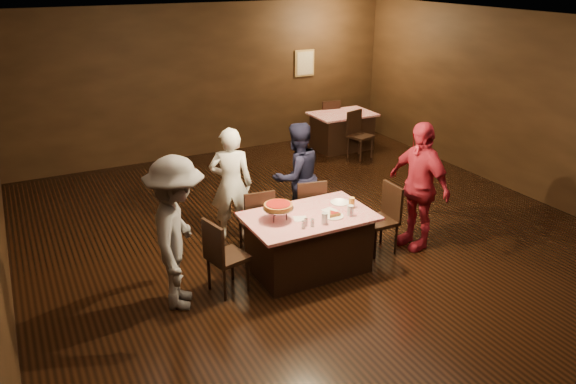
% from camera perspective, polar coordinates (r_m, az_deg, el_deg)
% --- Properties ---
extents(room, '(10.00, 10.04, 3.02)m').
position_cam_1_polar(room, '(6.99, 5.49, 9.28)').
color(room, black).
rests_on(room, ground).
extents(main_table, '(1.60, 1.00, 0.77)m').
position_cam_1_polar(main_table, '(7.20, 2.09, -5.15)').
color(main_table, '#B60C1F').
rests_on(main_table, ground).
extents(back_table, '(1.30, 0.90, 0.77)m').
position_cam_1_polar(back_table, '(12.04, 5.50, 6.19)').
color(back_table, '#AA0B1D').
rests_on(back_table, ground).
extents(chair_far_left, '(0.46, 0.46, 0.95)m').
position_cam_1_polar(chair_far_left, '(7.60, -3.30, -2.86)').
color(chair_far_left, black).
rests_on(chair_far_left, ground).
extents(chair_far_right, '(0.49, 0.49, 0.95)m').
position_cam_1_polar(chair_far_right, '(7.92, 1.99, -1.74)').
color(chair_far_right, black).
rests_on(chair_far_right, ground).
extents(chair_end_left, '(0.50, 0.50, 0.95)m').
position_cam_1_polar(chair_end_left, '(6.74, -6.15, -6.41)').
color(chair_end_left, black).
rests_on(chair_end_left, ground).
extents(chair_end_right, '(0.42, 0.42, 0.95)m').
position_cam_1_polar(chair_end_right, '(7.70, 9.28, -2.78)').
color(chair_end_right, black).
rests_on(chair_end_right, ground).
extents(chair_back_near, '(0.51, 0.51, 0.95)m').
position_cam_1_polar(chair_back_near, '(11.46, 7.39, 5.74)').
color(chair_back_near, black).
rests_on(chair_back_near, ground).
extents(chair_back_far, '(0.47, 0.47, 0.95)m').
position_cam_1_polar(chair_back_far, '(12.51, 4.04, 7.28)').
color(chair_back_far, black).
rests_on(chair_back_far, ground).
extents(diner_white_jacket, '(0.71, 0.60, 1.65)m').
position_cam_1_polar(diner_white_jacket, '(7.88, -5.80, 0.76)').
color(diner_white_jacket, white).
rests_on(diner_white_jacket, ground).
extents(diner_navy_hoodie, '(0.86, 0.71, 1.62)m').
position_cam_1_polar(diner_navy_hoodie, '(8.16, 0.91, 1.55)').
color(diner_navy_hoodie, black).
rests_on(diner_navy_hoodie, ground).
extents(diner_grey_knit, '(1.07, 1.33, 1.80)m').
position_cam_1_polar(diner_grey_knit, '(6.38, -11.17, -4.20)').
color(diner_grey_knit, slate).
rests_on(diner_grey_knit, ground).
extents(diner_red_shirt, '(0.55, 1.09, 1.79)m').
position_cam_1_polar(diner_red_shirt, '(7.82, 13.11, 0.64)').
color(diner_red_shirt, '#AE2036').
rests_on(diner_red_shirt, ground).
extents(pizza_stand, '(0.38, 0.38, 0.22)m').
position_cam_1_polar(pizza_stand, '(6.82, -0.99, -1.46)').
color(pizza_stand, black).
rests_on(pizza_stand, main_table).
extents(plate_with_slice, '(0.25, 0.25, 0.06)m').
position_cam_1_polar(plate_with_slice, '(6.99, 4.64, -2.33)').
color(plate_with_slice, white).
rests_on(plate_with_slice, main_table).
extents(plate_empty, '(0.25, 0.25, 0.01)m').
position_cam_1_polar(plate_empty, '(7.40, 5.29, -1.07)').
color(plate_empty, white).
rests_on(plate_empty, main_table).
extents(glass_front_left, '(0.08, 0.08, 0.14)m').
position_cam_1_polar(glass_front_left, '(6.78, 3.74, -2.68)').
color(glass_front_left, silver).
rests_on(glass_front_left, main_table).
extents(glass_front_right, '(0.08, 0.08, 0.14)m').
position_cam_1_polar(glass_front_right, '(7.02, 6.35, -1.89)').
color(glass_front_right, silver).
rests_on(glass_front_right, main_table).
extents(glass_amber, '(0.08, 0.08, 0.14)m').
position_cam_1_polar(glass_amber, '(7.25, 6.48, -1.09)').
color(glass_amber, '#BF7F26').
rests_on(glass_amber, main_table).
extents(condiments, '(0.17, 0.10, 0.09)m').
position_cam_1_polar(condiments, '(6.70, 1.97, -3.18)').
color(condiments, silver).
rests_on(condiments, main_table).
extents(napkin_center, '(0.19, 0.19, 0.01)m').
position_cam_1_polar(napkin_center, '(7.16, 4.23, -1.88)').
color(napkin_center, white).
rests_on(napkin_center, main_table).
extents(napkin_left, '(0.21, 0.21, 0.01)m').
position_cam_1_polar(napkin_left, '(6.92, 1.25, -2.73)').
color(napkin_left, white).
rests_on(napkin_left, main_table).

